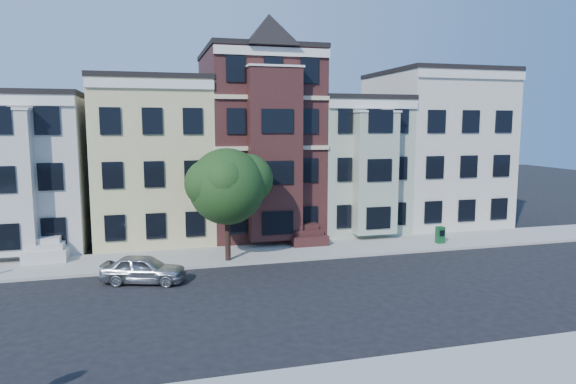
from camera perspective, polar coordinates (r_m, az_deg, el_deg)
name	(u,v)px	position (r m, az deg, el deg)	size (l,w,h in m)	color
ground	(328,298)	(22.59, 4.48, -11.66)	(120.00, 120.00, 0.00)	black
far_sidewalk	(282,252)	(29.90, -0.69, -6.68)	(60.00, 4.00, 0.15)	#9E9B93
house_white	(19,172)	(35.56, -27.73, 1.97)	(8.00, 9.00, 9.00)	beige
house_yellow	(153,162)	(34.66, -14.76, 3.29)	(7.00, 9.00, 10.00)	#CFC589
house_brown	(258,145)	(35.35, -3.35, 5.23)	(7.00, 9.00, 12.00)	#3B1B1A
house_green	(346,165)	(37.31, 6.50, 3.01)	(6.00, 9.00, 9.00)	#A1AF97
house_cream	(433,150)	(40.35, 15.83, 4.53)	(8.00, 9.00, 11.00)	beige
street_tree	(227,192)	(27.34, -6.79, 0.04)	(6.40, 6.40, 7.45)	#264B1C
parked_car	(144,269)	(25.30, -15.76, -8.23)	(1.58, 3.92, 1.33)	#AFB0B6
newspaper_box	(440,235)	(33.02, 16.55, -4.59)	(0.46, 0.41, 1.02)	#165028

